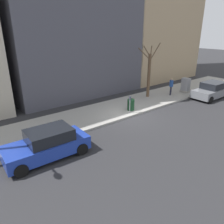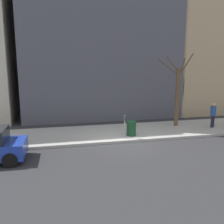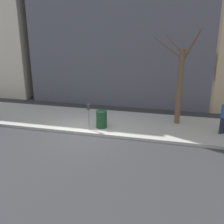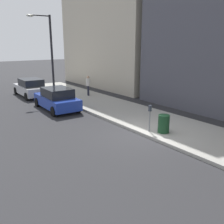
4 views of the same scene
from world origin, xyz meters
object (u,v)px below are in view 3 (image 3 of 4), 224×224
Objects in this scene: bare_tree at (180,83)px; trash_bin at (102,119)px; pedestrian_near_meter at (224,115)px; parking_meter at (89,114)px.

bare_tree is 4.51m from trash_bin.
bare_tree is at bearing -65.80° from trash_bin.
trash_bin is 0.54× the size of pedestrian_near_meter.
trash_bin is at bearing -49.88° from parking_meter.
parking_meter is 1.50× the size of trash_bin.
parking_meter is 0.79m from trash_bin.
pedestrian_near_meter is (1.16, -6.51, 0.11)m from parking_meter.
bare_tree is (2.15, -4.32, 1.40)m from parking_meter.
trash_bin is 6.04m from pedestrian_near_meter.
bare_tree is at bearing -63.53° from parking_meter.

